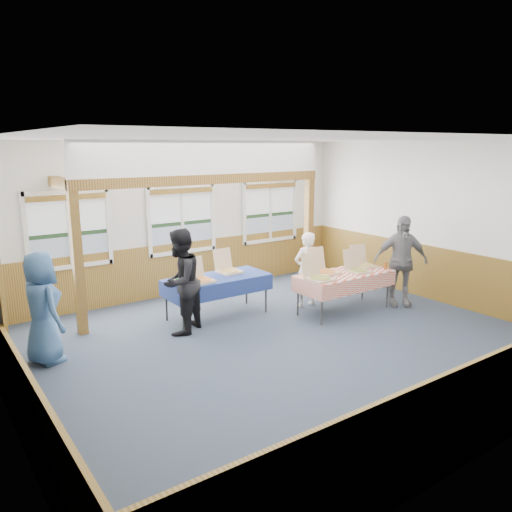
% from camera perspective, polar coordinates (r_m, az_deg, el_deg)
% --- Properties ---
extents(floor, '(8.00, 8.00, 0.00)m').
position_cam_1_polar(floor, '(8.14, 3.17, -9.93)').
color(floor, '#2B3646').
rests_on(floor, ground).
extents(ceiling, '(8.00, 8.00, 0.00)m').
position_cam_1_polar(ceiling, '(7.53, 3.47, 13.21)').
color(ceiling, white).
rests_on(ceiling, wall_back).
extents(wall_back, '(8.00, 0.00, 8.00)m').
position_cam_1_polar(wall_back, '(10.60, -8.57, 4.21)').
color(wall_back, silver).
rests_on(wall_back, floor).
extents(wall_front, '(8.00, 0.00, 8.00)m').
position_cam_1_polar(wall_front, '(5.48, 26.83, -4.84)').
color(wall_front, silver).
rests_on(wall_front, floor).
extents(wall_right, '(0.00, 8.00, 8.00)m').
position_cam_1_polar(wall_right, '(10.60, 20.53, 3.56)').
color(wall_right, silver).
rests_on(wall_right, floor).
extents(wainscot_back, '(7.98, 0.05, 1.10)m').
position_cam_1_polar(wainscot_back, '(10.77, -8.33, -1.33)').
color(wainscot_back, brown).
rests_on(wainscot_back, floor).
extents(wainscot_front, '(7.98, 0.05, 1.10)m').
position_cam_1_polar(wainscot_front, '(5.86, 25.57, -14.65)').
color(wainscot_front, brown).
rests_on(wainscot_front, floor).
extents(wainscot_left, '(0.05, 6.98, 1.10)m').
position_cam_1_polar(wainscot_left, '(6.45, -26.39, -12.21)').
color(wainscot_left, brown).
rests_on(wainscot_left, floor).
extents(wainscot_right, '(0.05, 6.98, 1.10)m').
position_cam_1_polar(wainscot_right, '(10.78, 20.03, -1.96)').
color(wainscot_right, brown).
rests_on(wainscot_right, floor).
extents(window_left, '(1.56, 0.10, 1.46)m').
position_cam_1_polar(window_left, '(9.74, -20.64, 3.30)').
color(window_left, white).
rests_on(window_left, wall_back).
extents(window_mid, '(1.56, 0.10, 1.46)m').
position_cam_1_polar(window_mid, '(10.55, -8.48, 4.61)').
color(window_mid, white).
rests_on(window_mid, wall_back).
extents(window_right, '(1.56, 0.10, 1.46)m').
position_cam_1_polar(window_right, '(11.75, 1.61, 5.55)').
color(window_right, white).
rests_on(window_right, wall_back).
extents(post_left, '(0.15, 0.15, 2.40)m').
position_cam_1_polar(post_left, '(8.68, -19.69, -0.91)').
color(post_left, '#5C3414').
rests_on(post_left, floor).
extents(post_right, '(0.15, 0.15, 2.40)m').
position_cam_1_polar(post_right, '(11.06, 6.02, 2.53)').
color(post_right, '#5C3414').
rests_on(post_right, floor).
extents(cross_beam, '(5.15, 0.18, 0.18)m').
position_cam_1_polar(cross_beam, '(9.45, -5.42, 8.73)').
color(cross_beam, '#5C3414').
rests_on(cross_beam, post_left).
extents(table_left, '(2.01, 1.08, 0.76)m').
position_cam_1_polar(table_left, '(9.16, -4.48, -2.73)').
color(table_left, '#2F2F2F').
rests_on(table_left, floor).
extents(table_right, '(2.01, 1.13, 0.76)m').
position_cam_1_polar(table_right, '(9.56, 10.09, -2.24)').
color(table_right, '#2F2F2F').
rests_on(table_right, floor).
extents(pizza_box_a, '(0.42, 0.49, 0.41)m').
position_cam_1_polar(pizza_box_a, '(8.84, -6.38, -2.53)').
color(pizza_box_a, beige).
rests_on(pizza_box_a, table_left).
extents(pizza_box_b, '(0.41, 0.49, 0.43)m').
position_cam_1_polar(pizza_box_b, '(9.44, -3.18, -1.50)').
color(pizza_box_b, beige).
rests_on(pizza_box_b, table_left).
extents(pizza_box_c, '(0.43, 0.52, 0.45)m').
position_cam_1_polar(pizza_box_c, '(8.95, 7.16, -2.34)').
color(pizza_box_c, beige).
rests_on(pizza_box_c, table_right).
extents(pizza_box_d, '(0.45, 0.54, 0.46)m').
position_cam_1_polar(pizza_box_d, '(9.42, 7.77, -1.60)').
color(pizza_box_d, beige).
rests_on(pizza_box_d, table_right).
extents(pizza_box_e, '(0.43, 0.50, 0.41)m').
position_cam_1_polar(pizza_box_e, '(9.66, 11.52, -1.42)').
color(pizza_box_e, beige).
rests_on(pizza_box_e, table_right).
extents(pizza_box_f, '(0.46, 0.53, 0.42)m').
position_cam_1_polar(pizza_box_f, '(10.09, 12.18, -0.85)').
color(pizza_box_f, beige).
rests_on(pizza_box_f, table_right).
extents(veggie_tray, '(0.39, 0.39, 0.09)m').
position_cam_1_polar(veggie_tray, '(8.79, -8.69, -2.91)').
color(veggie_tray, black).
rests_on(veggie_tray, table_left).
extents(drink_glass, '(0.07, 0.07, 0.15)m').
position_cam_1_polar(drink_glass, '(9.98, 14.58, -1.06)').
color(drink_glass, brown).
rests_on(drink_glass, table_right).
extents(woman_white, '(0.57, 0.40, 1.48)m').
position_cam_1_polar(woman_white, '(9.77, 5.76, -1.55)').
color(woman_white, silver).
rests_on(woman_white, floor).
extents(woman_black, '(1.09, 1.04, 1.78)m').
position_cam_1_polar(woman_black, '(8.40, -8.66, -2.92)').
color(woman_black, black).
rests_on(woman_black, floor).
extents(man_blue, '(0.69, 0.90, 1.65)m').
position_cam_1_polar(man_blue, '(7.82, -23.25, -5.49)').
color(man_blue, '#365A87').
rests_on(man_blue, floor).
extents(person_grey, '(1.11, 0.96, 1.80)m').
position_cam_1_polar(person_grey, '(10.15, 16.19, -0.54)').
color(person_grey, slate).
rests_on(person_grey, floor).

